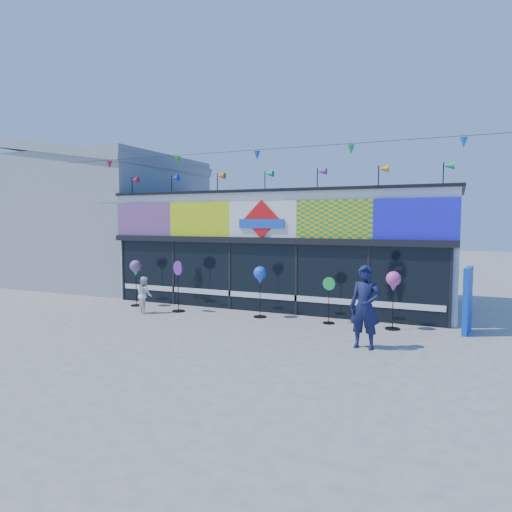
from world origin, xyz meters
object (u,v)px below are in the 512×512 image
Objects in this scene: blue_sign at (467,300)px; spinner_3 at (329,299)px; spinner_0 at (136,269)px; spinner_1 at (178,285)px; adult_man at (365,307)px; spinner_4 at (393,283)px; child at (144,295)px; spinner_2 at (260,277)px.

blue_sign is 3.75m from spinner_3.
blue_sign is 1.09× the size of spinner_0.
spinner_1 is 6.83m from adult_man.
spinner_1 is 6.94m from spinner_4.
spinner_0 is 8.80m from adult_man.
spinner_1 is at bearing 168.10° from adult_man.
spinner_1 is at bearing -176.57° from spinner_3.
blue_sign reaches higher than spinner_1.
blue_sign is at bearing 10.43° from spinner_4.
spinner_2 is at bearing -133.57° from child.
adult_man reaches higher than spinner_4.
spinner_4 reaches higher than spinner_3.
spinner_0 is 1.02× the size of spinner_2.
spinner_0 is at bearing 170.06° from adult_man.
blue_sign is 1.10× the size of spinner_4.
blue_sign is 1.05× the size of spinner_1.
spinner_0 is 1.55m from child.
spinner_3 is 6.07m from child.
spinner_4 is (6.92, 0.32, 0.41)m from spinner_1.
spinner_4 is 0.82× the size of adult_man.
spinner_2 is 1.34× the size of child.
blue_sign is 3.45m from adult_man.
child is at bearing -166.57° from spinner_2.
blue_sign is 5.97m from spinner_2.
spinner_2 is 3.95m from child.
spinner_1 reaches higher than spinner_4.
spinner_4 is (8.88, 0.05, -0.00)m from spinner_0.
spinner_0 reaches higher than child.
spinner_2 is 4.31m from adult_man.
spinner_0 is 7.07m from spinner_3.
spinner_0 is 1.00× the size of spinner_4.
adult_man is (-0.37, -2.26, -0.31)m from spinner_4.
spinner_0 is at bearing 172.23° from spinner_1.
spinner_4 is 2.31m from adult_man.
spinner_3 is 0.69× the size of adult_man.
spinner_2 reaches higher than child.
adult_man is (8.52, -2.21, -0.32)m from spinner_0.
spinner_3 is (7.05, 0.04, -0.58)m from spinner_0.
blue_sign is 1.49× the size of child.
blue_sign is at bearing 4.32° from spinner_1.
spinner_2 is 0.99× the size of spinner_4.
spinner_1 is 2.91m from spinner_2.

